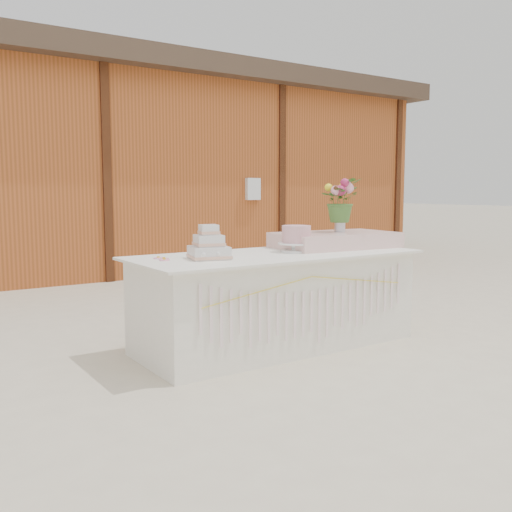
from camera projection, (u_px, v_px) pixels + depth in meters
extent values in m
plane|color=beige|center=(276.00, 345.00, 4.73)|extent=(80.00, 80.00, 0.00)
cube|color=#A44E22|center=(66.00, 177.00, 9.51)|extent=(12.00, 4.00, 3.00)
cube|color=#3D2E22|center=(62.00, 75.00, 9.32)|extent=(12.60, 4.60, 0.30)
cube|color=white|center=(276.00, 301.00, 4.69)|extent=(2.28, 0.88, 0.75)
cube|color=white|center=(276.00, 255.00, 4.65)|extent=(2.40, 1.00, 0.02)
cube|color=silver|center=(209.00, 253.00, 4.28)|extent=(0.33, 0.33, 0.09)
cube|color=#E8AD92|center=(209.00, 256.00, 4.28)|extent=(0.35, 0.35, 0.02)
cube|color=silver|center=(209.00, 241.00, 4.27)|extent=(0.24, 0.24, 0.09)
cube|color=#E8AD92|center=(209.00, 244.00, 4.27)|extent=(0.25, 0.25, 0.02)
cube|color=silver|center=(209.00, 230.00, 4.26)|extent=(0.16, 0.16, 0.08)
cube|color=#E8AD92|center=(209.00, 232.00, 4.26)|extent=(0.17, 0.17, 0.02)
cylinder|color=white|center=(296.00, 251.00, 4.76)|extent=(0.26, 0.26, 0.02)
cylinder|color=white|center=(296.00, 247.00, 4.76)|extent=(0.08, 0.08, 0.05)
cylinder|color=white|center=(296.00, 243.00, 4.75)|extent=(0.31, 0.31, 0.01)
cylinder|color=#D0969C|center=(296.00, 234.00, 4.74)|extent=(0.24, 0.24, 0.14)
cube|color=beige|center=(335.00, 240.00, 5.12)|extent=(1.12, 0.71, 0.14)
cylinder|color=silver|center=(340.00, 224.00, 5.19)|extent=(0.10, 0.10, 0.14)
imported|color=#3F6B2B|center=(340.00, 195.00, 5.16)|extent=(0.42, 0.38, 0.40)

